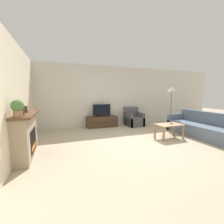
# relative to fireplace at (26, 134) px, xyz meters

# --- Properties ---
(ground_plane) EXTENTS (24.00, 24.00, 0.00)m
(ground_plane) POSITION_rel_fireplace_xyz_m (2.88, -0.04, -0.52)
(ground_plane) COLOR tan
(wall_back) EXTENTS (12.00, 0.06, 2.70)m
(wall_back) POSITION_rel_fireplace_xyz_m (2.88, 2.69, 0.83)
(wall_back) COLOR beige
(wall_back) RESTS_ON ground
(wall_left) EXTENTS (0.06, 12.00, 2.70)m
(wall_left) POSITION_rel_fireplace_xyz_m (-0.18, -0.04, 0.83)
(wall_left) COLOR beige
(wall_left) RESTS_ON ground
(fireplace) EXTENTS (0.42, 1.51, 1.02)m
(fireplace) POSITION_rel_fireplace_xyz_m (0.00, 0.00, 0.00)
(fireplace) COLOR tan
(fireplace) RESTS_ON ground
(mantel_vase_left) EXTENTS (0.14, 0.14, 0.20)m
(mantel_vase_left) POSITION_rel_fireplace_xyz_m (0.02, -0.45, 0.59)
(mantel_vase_left) COLOR #512D23
(mantel_vase_left) RESTS_ON fireplace
(mantel_clock) EXTENTS (0.08, 0.11, 0.15)m
(mantel_clock) POSITION_rel_fireplace_xyz_m (0.02, 0.15, 0.58)
(mantel_clock) COLOR brown
(mantel_clock) RESTS_ON fireplace
(potted_plant) EXTENTS (0.23, 0.23, 0.33)m
(potted_plant) POSITION_rel_fireplace_xyz_m (0.02, -0.64, 0.68)
(potted_plant) COLOR #936B4C
(potted_plant) RESTS_ON fireplace
(tv_stand) EXTENTS (1.34, 0.46, 0.47)m
(tv_stand) POSITION_rel_fireplace_xyz_m (2.53, 2.39, -0.28)
(tv_stand) COLOR #422D1E
(tv_stand) RESTS_ON ground
(tv) EXTENTS (0.78, 0.18, 0.53)m
(tv) POSITION_rel_fireplace_xyz_m (2.53, 2.39, 0.20)
(tv) COLOR black
(tv) RESTS_ON tv_stand
(armchair) EXTENTS (0.70, 0.76, 0.84)m
(armchair) POSITION_rel_fireplace_xyz_m (3.98, 2.16, -0.24)
(armchair) COLOR #4C4C51
(armchair) RESTS_ON ground
(coffee_table) EXTENTS (0.86, 0.52, 0.46)m
(coffee_table) POSITION_rel_fireplace_xyz_m (4.15, 0.04, -0.13)
(coffee_table) COLOR #A37F56
(coffee_table) RESTS_ON ground
(remote) EXTENTS (0.07, 0.15, 0.02)m
(remote) POSITION_rel_fireplace_xyz_m (4.26, 0.06, -0.05)
(remote) COLOR black
(remote) RESTS_ON coffee_table
(couch) EXTENTS (0.87, 2.36, 0.83)m
(couch) POSITION_rel_fireplace_xyz_m (5.34, -0.22, -0.24)
(couch) COLOR slate
(couch) RESTS_ON ground
(floor_lamp) EXTENTS (0.39, 0.39, 1.76)m
(floor_lamp) POSITION_rel_fireplace_xyz_m (5.35, 1.33, 1.04)
(floor_lamp) COLOR black
(floor_lamp) RESTS_ON ground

